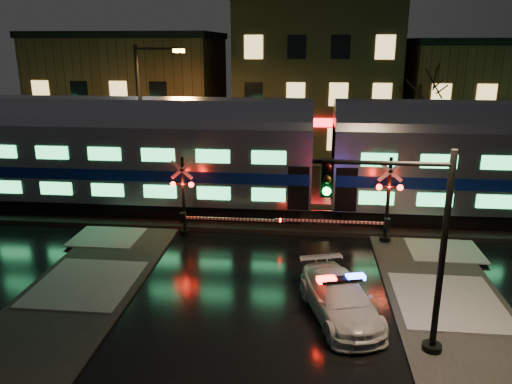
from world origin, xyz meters
The scene contains 13 objects.
ground centered at (0.00, 0.00, 0.00)m, with size 120.00×120.00×0.00m, color black.
ballast centered at (0.00, 5.00, 0.12)m, with size 90.00×4.20×0.24m, color black.
sidewalk_left centered at (-6.50, -6.00, 0.06)m, with size 4.00×20.00×0.12m, color #2D2D2D.
sidewalk_right centered at (6.50, -6.00, 0.06)m, with size 4.00×20.00×0.12m, color #2D2D2D.
building_left centered at (-13.00, 22.00, 4.50)m, with size 14.00×10.00×9.00m, color #563421.
building_mid centered at (2.00, 22.50, 5.75)m, with size 12.00×11.00×11.50m, color brown.
building_right centered at (15.00, 22.00, 4.25)m, with size 12.00×10.00×8.50m, color #563421.
train centered at (2.26, 5.00, 3.38)m, with size 51.00×3.12×5.92m.
police_car centered at (2.72, -4.18, 0.66)m, with size 3.02×4.84×1.47m.
crossing_signal_right centered at (4.75, 2.30, 1.63)m, with size 5.59×0.65×3.96m.
crossing_signal_left centered at (-3.70, 2.30, 1.55)m, with size 5.31×0.63×3.76m.
traffic_light centered at (4.32, -6.00, 3.21)m, with size 3.90×0.70×6.04m.
streetlight centered at (-7.86, 9.00, 4.94)m, with size 2.87×0.30×8.57m.
Camera 1 is at (1.49, -18.96, 8.64)m, focal length 35.00 mm.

